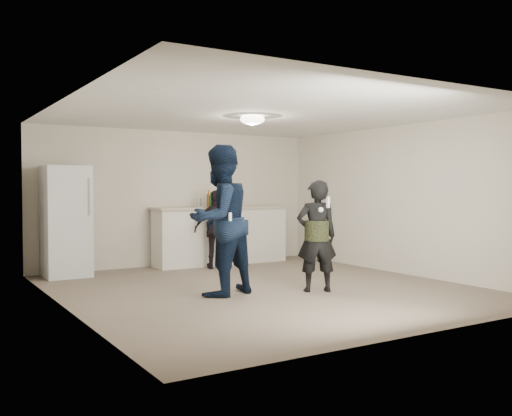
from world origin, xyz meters
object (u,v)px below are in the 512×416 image
fridge (66,221)px  spectator (217,229)px  counter (221,236)px  shaker (199,202)px  woman (317,236)px  man (220,220)px

fridge → spectator: (2.52, -0.47, -0.20)m
counter → fridge: bearing=-178.6°
shaker → woman: (0.24, -3.24, -0.40)m
woman → spectator: 2.74m
shaker → woman: 3.27m
fridge → spectator: bearing=-10.5°
man → spectator: man is taller
man → spectator: 2.57m
man → spectator: (1.15, 2.28, -0.31)m
fridge → shaker: size_ratio=10.59×
shaker → counter: bearing=3.8°
counter → shaker: size_ratio=15.29×
fridge → shaker: (2.41, 0.04, 0.28)m
counter → fridge: 2.91m
counter → woman: 3.29m
shaker → fridge: bearing=-179.1°
woman → spectator: bearing=-64.4°
woman → fridge: bearing=-27.5°
shaker → spectator: spectator is taller
shaker → spectator: size_ratio=0.12×
counter → man: size_ratio=1.29×
shaker → spectator: (0.11, -0.51, -0.47)m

